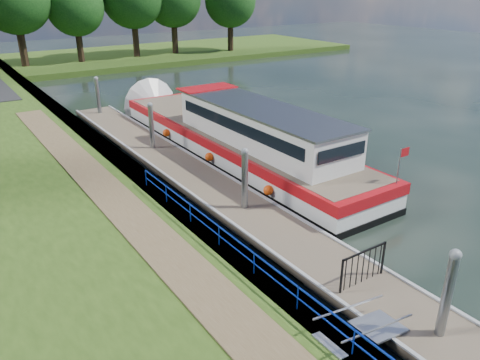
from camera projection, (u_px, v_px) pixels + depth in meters
ground at (420, 335)px, 12.75m from camera, size 160.00×160.00×0.00m
bank_edge at (126, 171)px, 22.75m from camera, size 1.10×90.00×0.78m
far_bank at (127, 56)px, 58.54m from camera, size 60.00×18.00×0.60m
footpath at (149, 233)px, 16.29m from camera, size 1.60×40.00×0.05m
blue_fence at (275, 274)px, 13.12m from camera, size 0.04×18.04×0.72m
pontoon at (192, 177)px, 22.62m from camera, size 2.50×30.00×0.56m
mooring_piles at (191, 156)px, 22.19m from camera, size 0.30×27.30×3.55m
gangway at (362, 332)px, 11.94m from camera, size 2.58×1.00×0.92m
gate_panel at (364, 262)px, 13.99m from camera, size 1.85×0.05×1.15m
barge at (229, 135)px, 25.85m from camera, size 4.36×21.15×4.78m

